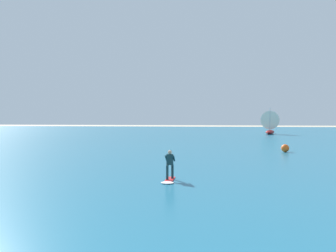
# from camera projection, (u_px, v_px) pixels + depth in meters

# --- Properties ---
(ocean) EXTENTS (160.00, 90.00, 0.10)m
(ocean) POSITION_uv_depth(u_px,v_px,m) (185.00, 138.00, 50.77)
(ocean) COLOR #236B89
(ocean) RESTS_ON ground
(kitesurfer) EXTENTS (0.73, 1.98, 1.67)m
(kitesurfer) POSITION_uv_depth(u_px,v_px,m) (169.00, 170.00, 18.31)
(kitesurfer) COLOR red
(kitesurfer) RESTS_ON ocean
(sailboat_outermost) EXTENTS (3.76, 4.21, 4.74)m
(sailboat_outermost) POSITION_uv_depth(u_px,v_px,m) (271.00, 122.00, 60.58)
(sailboat_outermost) COLOR maroon
(sailboat_outermost) RESTS_ON ocean
(marker_buoy) EXTENTS (0.76, 0.76, 0.76)m
(marker_buoy) POSITION_uv_depth(u_px,v_px,m) (285.00, 148.00, 31.96)
(marker_buoy) COLOR #E55919
(marker_buoy) RESTS_ON ocean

